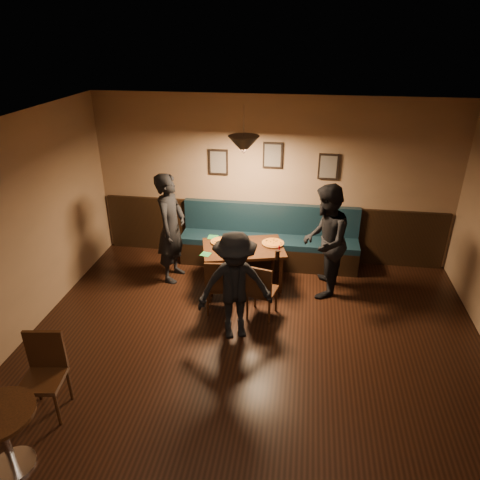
{
  "coord_description": "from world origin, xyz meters",
  "views": [
    {
      "loc": [
        0.52,
        -3.57,
        3.75
      ],
      "look_at": [
        -0.33,
        2.11,
        0.95
      ],
      "focal_mm": 33.13,
      "sensor_mm": 36.0,
      "label": 1
    }
  ],
  "objects": [
    {
      "name": "floor",
      "position": [
        0.0,
        0.0,
        0.0
      ],
      "size": [
        7.0,
        7.0,
        0.0
      ],
      "primitive_type": "plane",
      "color": "black",
      "rests_on": "ground"
    },
    {
      "name": "ceiling",
      "position": [
        0.0,
        0.0,
        2.8
      ],
      "size": [
        7.0,
        7.0,
        0.0
      ],
      "primitive_type": "plane",
      "rotation": [
        3.14,
        0.0,
        0.0
      ],
      "color": "silver",
      "rests_on": "ground"
    },
    {
      "name": "wall_back",
      "position": [
        0.0,
        3.5,
        1.4
      ],
      "size": [
        6.0,
        0.0,
        6.0
      ],
      "primitive_type": "plane",
      "rotation": [
        1.57,
        0.0,
        0.0
      ],
      "color": "#8C704F",
      "rests_on": "ground"
    },
    {
      "name": "wainscot",
      "position": [
        0.0,
        3.47,
        0.5
      ],
      "size": [
        5.88,
        0.06,
        1.0
      ],
      "primitive_type": "cube",
      "color": "black",
      "rests_on": "ground"
    },
    {
      "name": "booth_bench",
      "position": [
        0.0,
        3.2,
        0.5
      ],
      "size": [
        3.0,
        0.6,
        1.0
      ],
      "primitive_type": null,
      "color": "#0F232D",
      "rests_on": "ground"
    },
    {
      "name": "picture_left",
      "position": [
        -0.9,
        3.47,
        1.7
      ],
      "size": [
        0.32,
        0.04,
        0.42
      ],
      "primitive_type": "cube",
      "color": "black",
      "rests_on": "wall_back"
    },
    {
      "name": "picture_center",
      "position": [
        0.0,
        3.47,
        1.85
      ],
      "size": [
        0.32,
        0.04,
        0.42
      ],
      "primitive_type": "cube",
      "color": "black",
      "rests_on": "wall_back"
    },
    {
      "name": "picture_right",
      "position": [
        0.9,
        3.47,
        1.7
      ],
      "size": [
        0.32,
        0.04,
        0.42
      ],
      "primitive_type": "cube",
      "color": "black",
      "rests_on": "wall_back"
    },
    {
      "name": "pendant_lamp",
      "position": [
        -0.33,
        2.46,
        2.25
      ],
      "size": [
        0.44,
        0.44,
        0.25
      ],
      "primitive_type": "cone",
      "rotation": [
        3.14,
        0.0,
        0.0
      ],
      "color": "black",
      "rests_on": "ceiling"
    },
    {
      "name": "dining_table",
      "position": [
        -0.33,
        2.46,
        0.33
      ],
      "size": [
        1.4,
        1.08,
        0.66
      ],
      "primitive_type": "cube",
      "rotation": [
        0.0,
        0.0,
        0.26
      ],
      "color": "black",
      "rests_on": "floor"
    },
    {
      "name": "chair_near_left",
      "position": [
        -0.57,
        1.71,
        0.43
      ],
      "size": [
        0.42,
        0.42,
        0.86
      ],
      "primitive_type": null,
      "rotation": [
        0.0,
        0.0,
        0.11
      ],
      "color": "black",
      "rests_on": "floor"
    },
    {
      "name": "chair_near_right",
      "position": [
        0.05,
        1.67,
        0.42
      ],
      "size": [
        0.45,
        0.45,
        0.85
      ],
      "primitive_type": null,
      "rotation": [
        0.0,
        0.0,
        -0.23
      ],
      "color": "#321B0D",
      "rests_on": "floor"
    },
    {
      "name": "diner_left",
      "position": [
        -1.48,
        2.5,
        0.89
      ],
      "size": [
        0.49,
        0.69,
        1.77
      ],
      "primitive_type": "imported",
      "rotation": [
        0.0,
        0.0,
        1.47
      ],
      "color": "black",
      "rests_on": "floor"
    },
    {
      "name": "diner_right",
      "position": [
        0.89,
        2.41,
        0.87
      ],
      "size": [
        0.76,
        0.92,
        1.74
      ],
      "primitive_type": "imported",
      "rotation": [
        0.0,
        0.0,
        -1.7
      ],
      "color": "black",
      "rests_on": "floor"
    },
    {
      "name": "diner_front",
      "position": [
        -0.25,
        1.17,
        0.75
      ],
      "size": [
        1.1,
        0.84,
        1.5
      ],
      "primitive_type": "imported",
      "rotation": [
        0.0,
        0.0,
        0.32
      ],
      "color": "black",
      "rests_on": "floor"
    },
    {
      "name": "pizza_a",
      "position": [
        -0.7,
        2.57,
        0.68
      ],
      "size": [
        0.36,
        0.36,
        0.04
      ],
      "primitive_type": "cylinder",
      "rotation": [
        0.0,
        0.0,
        0.08
      ],
      "color": "gold",
      "rests_on": "dining_table"
    },
    {
      "name": "pizza_b",
      "position": [
        -0.32,
        2.3,
        0.68
      ],
      "size": [
        0.4,
        0.4,
        0.04
      ],
      "primitive_type": "cylinder",
      "rotation": [
        0.0,
        0.0,
        0.17
      ],
      "color": "orange",
      "rests_on": "dining_table"
    },
    {
      "name": "pizza_c",
      "position": [
        0.11,
        2.63,
        0.68
      ],
      "size": [
        0.46,
        0.46,
        0.04
      ],
      "primitive_type": "cylinder",
      "rotation": [
        0.0,
        0.0,
        0.41
      ],
      "color": "orange",
      "rests_on": "dining_table"
    },
    {
      "name": "soda_glass",
      "position": [
        0.21,
        2.14,
        0.73
      ],
      "size": [
        0.07,
        0.07,
        0.15
      ],
      "primitive_type": "cylinder",
      "rotation": [
        0.0,
        0.0,
        -0.05
      ],
      "color": "black",
      "rests_on": "dining_table"
    },
    {
      "name": "tabasco_bottle",
      "position": [
        0.22,
        2.4,
        0.72
      ],
      "size": [
        0.03,
        0.03,
        0.11
      ],
      "primitive_type": "cylinder",
      "rotation": [
        0.0,
        0.0,
        0.24
      ],
      "color": "maroon",
      "rests_on": "dining_table"
    },
    {
      "name": "napkin_a",
      "position": [
        -0.87,
        2.73,
        0.66
      ],
      "size": [
        0.16,
        0.16,
        0.01
      ],
      "primitive_type": "cube",
      "rotation": [
        0.0,
        0.0,
        -0.01
      ],
      "color": "#1D6E35",
      "rests_on": "dining_table"
    },
    {
      "name": "napkin_b",
      "position": [
        -0.86,
        2.14,
        0.66
      ],
      "size": [
        0.17,
        0.17,
        0.01
      ],
      "primitive_type": "cube",
      "rotation": [
        0.0,
        0.0,
        -0.22
      ],
      "color": "#1D6E35",
      "rests_on": "dining_table"
    },
    {
      "name": "cutlery_set",
      "position": [
        -0.38,
        2.09,
        0.66
      ],
      "size": [
        0.17,
        0.08,
        0.0
      ],
      "primitive_type": "cube",
      "rotation": [
        0.0,
        0.0,
        1.94
      ],
      "color": "silver",
      "rests_on": "dining_table"
    },
    {
      "name": "cafe_table",
      "position": [
        -2.01,
        -1.1,
        0.34
      ],
      "size": [
        0.7,
        0.7,
        0.69
      ],
      "primitive_type": "cylinder",
      "rotation": [
        0.0,
        0.0,
        -0.08
      ],
      "color": "black",
      "rests_on": "floor"
    },
    {
      "name": "cafe_chair_far",
      "position": [
        -2.01,
        -0.43,
        0.46
      ],
      "size": [
        0.46,
        0.46,
        0.92
      ],
      "primitive_type": null,
      "rotation": [
        0.0,
        0.0,
        3.29
      ],
      "color": "black",
      "rests_on": "floor"
    }
  ]
}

